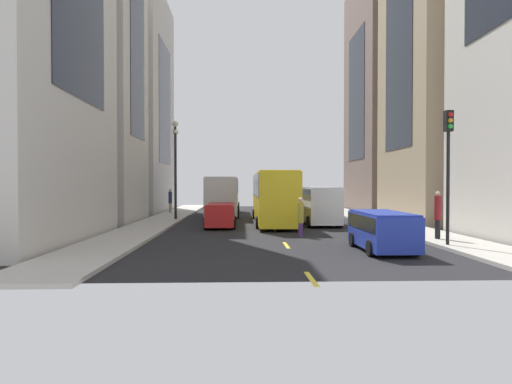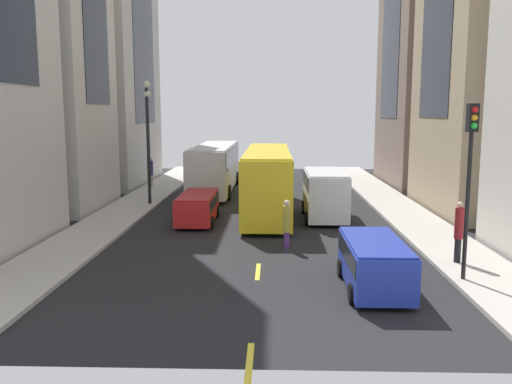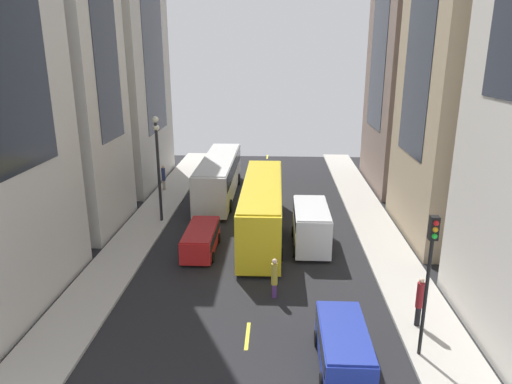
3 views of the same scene
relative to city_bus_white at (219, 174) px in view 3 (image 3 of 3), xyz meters
name	(u,v)px [view 3 (image 3 of 3)]	position (x,y,z in m)	size (l,w,h in m)	color
ground_plane	(260,221)	(3.61, -5.55, -2.01)	(42.71, 42.71, 0.00)	black
sidewalk_west	(151,218)	(-4.31, -5.55, -1.93)	(2.87, 44.00, 0.15)	#B2ADA3
sidewalk_east	(372,222)	(11.53, -5.55, -1.93)	(2.87, 44.00, 0.15)	#B2ADA3
lane_stripe_1	(248,336)	(3.61, -19.55, -2.00)	(0.16, 2.00, 0.01)	yellow
lane_stripe_2	(255,264)	(3.61, -12.55, -2.00)	(0.16, 2.00, 0.01)	yellow
lane_stripe_3	(260,221)	(3.61, -5.55, -2.00)	(0.16, 2.00, 0.01)	yellow
lane_stripe_4	(263,192)	(3.61, 1.45, -2.00)	(0.16, 2.00, 0.01)	yellow
lane_stripe_5	(266,172)	(3.61, 8.45, -2.00)	(0.16, 2.00, 0.01)	yellow
lane_stripe_6	(267,157)	(3.61, 15.45, -2.00)	(0.16, 2.00, 0.01)	yellow
building_west_1	(26,17)	(-10.73, -7.13, 11.62)	(9.66, 7.47, 27.25)	beige
building_west_2	(115,63)	(-9.38, 4.30, 8.67)	(6.93, 11.58, 21.36)	#B7B2A8
building_east_1	(481,46)	(16.74, -7.25, 9.92)	(7.22, 9.76, 23.86)	tan
building_east_2	(428,51)	(17.25, 4.45, 9.63)	(8.24, 10.65, 23.28)	#7A665B
city_bus_white	(219,174)	(0.00, 0.00, 0.00)	(2.81, 12.35, 3.35)	silver
streetcar_yellow	(262,204)	(3.83, -8.08, 0.11)	(2.70, 12.77, 3.59)	yellow
delivery_van_white	(311,223)	(6.91, -9.89, -0.50)	(2.25, 5.07, 2.58)	white
car_blue_0	(344,345)	(7.39, -21.34, -1.05)	(1.97, 4.28, 1.62)	#2338AD
car_red_1	(201,238)	(0.26, -11.03, -1.11)	(1.92, 4.58, 1.52)	red
pedestrian_crossing_mid	(163,177)	(-4.97, 1.27, -0.68)	(0.33, 0.33, 2.19)	gray
pedestrian_walking_far	(420,300)	(10.97, -18.62, -0.64)	(0.32, 0.32, 2.27)	black
pedestrian_crossing_near	(274,277)	(4.71, -16.24, -0.90)	(0.32, 0.32, 2.07)	#593372
traffic_light_near_corner	(430,261)	(10.49, -20.64, 2.17)	(0.32, 0.44, 5.78)	black
streetlamp_near	(158,163)	(-3.37, -6.06, 2.32)	(0.44, 0.44, 6.80)	black
streetlamp_far	(158,158)	(-3.37, -6.14, 2.63)	(0.44, 0.44, 7.37)	black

